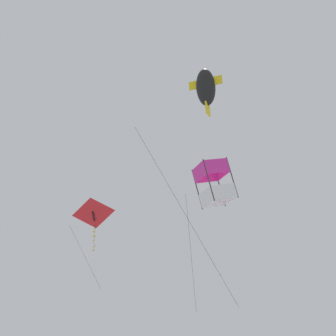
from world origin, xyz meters
TOP-DOWN VIEW (x-y plane):
  - kite_delta_far_centre at (-3.90, -2.85)m, footprint 2.36×2.26m
  - kite_box_near_left at (-2.48, 3.51)m, footprint 3.06×2.89m
  - kite_fish_highest at (4.66, 1.76)m, footprint 3.56×4.34m

SIDE VIEW (x-z plane):
  - kite_delta_far_centre at x=-3.90m, z-range 30.72..34.95m
  - kite_box_near_left at x=-2.48m, z-range 30.43..38.19m
  - kite_fish_highest at x=4.66m, z-range 31.00..39.97m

